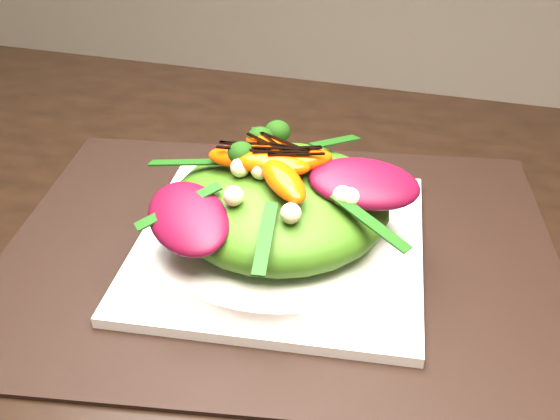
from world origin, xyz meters
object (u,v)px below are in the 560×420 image
(salad_bowl, at_px, (280,231))
(orange_segment, at_px, (290,147))
(dining_table, at_px, (108,253))
(plate_base, at_px, (280,243))
(lettuce_mound, at_px, (280,203))
(placemat, at_px, (280,249))

(salad_bowl, relative_size, orange_segment, 3.60)
(dining_table, distance_m, salad_bowl, 0.18)
(plate_base, xyz_separation_m, orange_segment, (-0.00, 0.03, 0.09))
(lettuce_mound, relative_size, orange_segment, 2.92)
(dining_table, xyz_separation_m, placemat, (0.18, 0.03, 0.02))
(salad_bowl, xyz_separation_m, orange_segment, (-0.00, 0.03, 0.07))
(placemat, distance_m, lettuce_mound, 0.05)
(plate_base, relative_size, lettuce_mound, 1.33)
(salad_bowl, bearing_deg, lettuce_mound, 90.00)
(dining_table, bearing_deg, orange_segment, 19.10)
(dining_table, distance_m, plate_base, 0.18)
(dining_table, height_order, plate_base, dining_table)
(orange_segment, bearing_deg, salad_bowl, -89.65)
(placemat, relative_size, plate_base, 1.96)
(dining_table, height_order, lettuce_mound, dining_table)
(dining_table, xyz_separation_m, plate_base, (0.18, 0.03, 0.03))
(plate_base, distance_m, lettuce_mound, 0.05)
(orange_segment, bearing_deg, lettuce_mound, -89.65)
(lettuce_mound, height_order, orange_segment, orange_segment)
(placemat, distance_m, orange_segment, 0.10)
(plate_base, bearing_deg, placemat, 90.00)
(placemat, bearing_deg, plate_base, -90.00)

